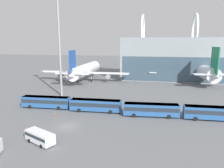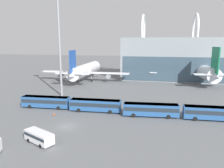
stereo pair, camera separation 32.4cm
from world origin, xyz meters
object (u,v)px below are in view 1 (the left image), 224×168
at_px(airliner_at_gate_near, 85,70).
at_px(shuttle_bus_2, 151,109).
at_px(shuttle_bus_0, 46,101).
at_px(shuttle_bus_3, 213,112).
at_px(floodlight_mast, 59,39).
at_px(traffic_cone_0, 54,114).
at_px(service_van_foreground, 40,136).
at_px(airliner_at_gate_far, 199,70).
at_px(shuttle_bus_1, 96,105).

height_order(airliner_at_gate_near, shuttle_bus_2, airliner_at_gate_near).
bearing_deg(shuttle_bus_0, shuttle_bus_2, -4.97).
bearing_deg(shuttle_bus_3, floodlight_mast, 160.10).
height_order(floodlight_mast, traffic_cone_0, floodlight_mast).
bearing_deg(shuttle_bus_0, traffic_cone_0, -49.25).
xyz_separation_m(shuttle_bus_3, service_van_foreground, (-32.40, -18.42, -0.57)).
bearing_deg(floodlight_mast, airliner_at_gate_near, 92.78).
bearing_deg(floodlight_mast, shuttle_bus_2, -25.93).
height_order(airliner_at_gate_near, shuttle_bus_0, airliner_at_gate_near).
xyz_separation_m(shuttle_bus_2, floodlight_mast, (-29.16, 14.18, 16.23)).
xyz_separation_m(airliner_at_gate_near, service_van_foreground, (11.92, -59.44, -3.65)).
bearing_deg(floodlight_mast, traffic_cone_0, -70.76).
xyz_separation_m(airliner_at_gate_far, shuttle_bus_1, (-32.86, -49.90, -3.26)).
height_order(airliner_at_gate_near, airliner_at_gate_far, airliner_at_gate_far).
bearing_deg(service_van_foreground, shuttle_bus_0, 140.64).
bearing_deg(shuttle_bus_3, shuttle_bus_1, 177.03).
bearing_deg(shuttle_bus_2, floodlight_mast, 149.40).
bearing_deg(airliner_at_gate_far, shuttle_bus_1, 138.63).
distance_m(shuttle_bus_1, floodlight_mast, 26.02).
distance_m(airliner_at_gate_near, shuttle_bus_3, 60.46).
distance_m(airliner_at_gate_far, shuttle_bus_0, 68.22).
relative_size(airliner_at_gate_near, shuttle_bus_2, 3.05).
distance_m(shuttle_bus_3, service_van_foreground, 37.27).
distance_m(shuttle_bus_1, service_van_foreground, 19.42).
height_order(shuttle_bus_0, shuttle_bus_2, same).
distance_m(airliner_at_gate_near, floodlight_mast, 30.28).
xyz_separation_m(airliner_at_gate_near, shuttle_bus_1, (16.65, -40.62, -3.08)).
bearing_deg(shuttle_bus_1, shuttle_bus_2, -5.67).
distance_m(airliner_at_gate_far, floodlight_mast, 61.84).
distance_m(airliner_at_gate_far, traffic_cone_0, 69.07).
height_order(airliner_at_gate_far, shuttle_bus_2, airliner_at_gate_far).
distance_m(shuttle_bus_1, shuttle_bus_2, 13.86).
bearing_deg(shuttle_bus_3, airliner_at_gate_far, 81.96).
height_order(airliner_at_gate_far, traffic_cone_0, airliner_at_gate_far).
distance_m(airliner_at_gate_near, shuttle_bus_2, 51.52).
bearing_deg(floodlight_mast, shuttle_bus_1, -41.10).
bearing_deg(floodlight_mast, shuttle_bus_0, -83.49).
relative_size(airliner_at_gate_near, traffic_cone_0, 56.96).
bearing_deg(traffic_cone_0, shuttle_bus_3, 6.95).
xyz_separation_m(shuttle_bus_1, traffic_cone_0, (-8.96, -4.87, -1.49)).
xyz_separation_m(shuttle_bus_2, service_van_foreground, (-18.56, -18.02, -0.57)).
height_order(airliner_at_gate_near, floodlight_mast, floodlight_mast).
height_order(airliner_at_gate_near, service_van_foreground, airliner_at_gate_near).
bearing_deg(shuttle_bus_0, floodlight_mast, 93.76).
xyz_separation_m(shuttle_bus_3, traffic_cone_0, (-36.63, -4.47, -1.49)).
height_order(shuttle_bus_2, shuttle_bus_3, same).
bearing_deg(shuttle_bus_3, traffic_cone_0, -175.19).
relative_size(airliner_at_gate_near, service_van_foreground, 6.31).
xyz_separation_m(airliner_at_gate_far, shuttle_bus_3, (-5.20, -50.30, -3.26)).
relative_size(shuttle_bus_2, shuttle_bus_3, 1.01).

